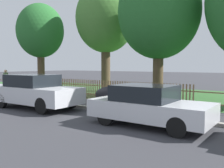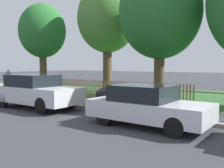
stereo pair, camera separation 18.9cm
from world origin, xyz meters
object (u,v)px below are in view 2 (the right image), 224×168
parked_car_navy_estate (147,105)px  tree_mid_park (160,12)px  covered_motorcycle (114,95)px  pedestrian_near_fence (8,79)px  tree_nearest_kerb (42,32)px  tree_behind_motorcycle (107,19)px  parked_car_black_saloon (35,91)px

parked_car_navy_estate → tree_mid_park: tree_mid_park is taller
covered_motorcycle → pedestrian_near_fence: (-10.39, 1.23, 0.30)m
covered_motorcycle → tree_mid_park: (-0.06, 4.58, 4.38)m
tree_nearest_kerb → tree_mid_park: 9.53m
parked_car_navy_estate → covered_motorcycle: 3.15m
tree_behind_motorcycle → tree_mid_park: size_ratio=1.02×
tree_mid_park → pedestrian_near_fence: bearing=-162.0°
parked_car_navy_estate → pedestrian_near_fence: (-12.98, 3.02, 0.26)m
tree_nearest_kerb → pedestrian_near_fence: tree_nearest_kerb is taller
covered_motorcycle → pedestrian_near_fence: size_ratio=1.21×
parked_car_black_saloon → tree_nearest_kerb: size_ratio=0.66×
tree_nearest_kerb → pedestrian_near_fence: size_ratio=4.09×
parked_car_black_saloon → tree_behind_motorcycle: 9.13m
parked_car_black_saloon → tree_mid_park: tree_mid_park is taller
covered_motorcycle → tree_behind_motorcycle: tree_behind_motorcycle is taller
tree_mid_park → tree_behind_motorcycle: bearing=164.7°
parked_car_black_saloon → pedestrian_near_fence: bearing=155.9°
parked_car_black_saloon → parked_car_navy_estate: size_ratio=1.14×
pedestrian_near_fence → covered_motorcycle: bearing=-98.5°
tree_mid_park → tree_nearest_kerb: bearing=-174.7°
tree_nearest_kerb → tree_mid_park: size_ratio=0.86×
tree_mid_park → pedestrian_near_fence: 11.60m
parked_car_black_saloon → pedestrian_near_fence: size_ratio=2.71×
tree_nearest_kerb → tree_mid_park: bearing=5.3°
tree_behind_motorcycle → pedestrian_near_fence: size_ratio=4.86×
parked_car_black_saloon → covered_motorcycle: size_ratio=2.24×
parked_car_navy_estate → pedestrian_near_fence: bearing=167.0°
tree_nearest_kerb → tree_behind_motorcycle: tree_behind_motorcycle is taller
parked_car_black_saloon → tree_behind_motorcycle: size_ratio=0.56×
tree_behind_motorcycle → tree_mid_park: bearing=-15.3°
tree_behind_motorcycle → tree_mid_park: (4.83, -1.32, -0.33)m
tree_behind_motorcycle → parked_car_black_saloon: bearing=-77.1°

